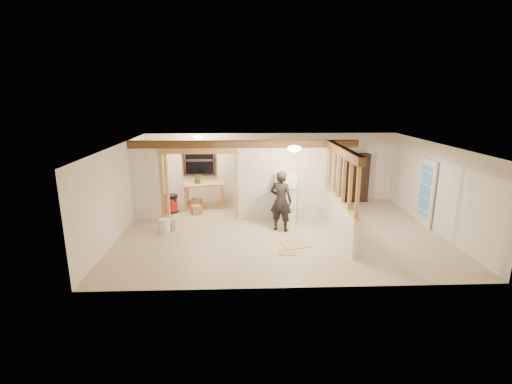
{
  "coord_description": "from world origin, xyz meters",
  "views": [
    {
      "loc": [
        -1.07,
        -10.06,
        3.82
      ],
      "look_at": [
        -0.66,
        0.4,
        1.08
      ],
      "focal_mm": 26.0,
      "sensor_mm": 36.0,
      "label": 1
    }
  ],
  "objects_px": {
    "shop_vac": "(172,203)",
    "refrigerator": "(285,198)",
    "bookshelf": "(356,178)",
    "work_table": "(205,195)",
    "woman": "(281,201)"
  },
  "relations": [
    {
      "from": "woman",
      "to": "bookshelf",
      "type": "xyz_separation_m",
      "value": [
        3.07,
        2.94,
        0.0
      ]
    },
    {
      "from": "shop_vac",
      "to": "bookshelf",
      "type": "distance_m",
      "value": 6.66
    },
    {
      "from": "shop_vac",
      "to": "refrigerator",
      "type": "bearing_deg",
      "value": -16.65
    },
    {
      "from": "woman",
      "to": "bookshelf",
      "type": "distance_m",
      "value": 4.25
    },
    {
      "from": "refrigerator",
      "to": "shop_vac",
      "type": "bearing_deg",
      "value": 163.35
    },
    {
      "from": "work_table",
      "to": "bookshelf",
      "type": "relative_size",
      "value": 0.76
    },
    {
      "from": "refrigerator",
      "to": "woman",
      "type": "distance_m",
      "value": 0.79
    },
    {
      "from": "refrigerator",
      "to": "woman",
      "type": "xyz_separation_m",
      "value": [
        -0.2,
        -0.75,
        0.14
      ]
    },
    {
      "from": "shop_vac",
      "to": "bookshelf",
      "type": "height_order",
      "value": "bookshelf"
    },
    {
      "from": "refrigerator",
      "to": "work_table",
      "type": "distance_m",
      "value": 3.13
    },
    {
      "from": "woman",
      "to": "shop_vac",
      "type": "xyz_separation_m",
      "value": [
        -3.48,
        1.85,
        -0.58
      ]
    },
    {
      "from": "refrigerator",
      "to": "shop_vac",
      "type": "height_order",
      "value": "refrigerator"
    },
    {
      "from": "refrigerator",
      "to": "work_table",
      "type": "bearing_deg",
      "value": 147.34
    },
    {
      "from": "woman",
      "to": "refrigerator",
      "type": "bearing_deg",
      "value": -81.36
    },
    {
      "from": "refrigerator",
      "to": "bookshelf",
      "type": "distance_m",
      "value": 3.61
    }
  ]
}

